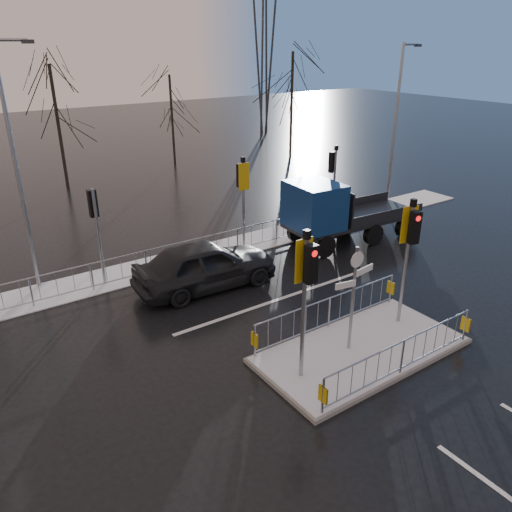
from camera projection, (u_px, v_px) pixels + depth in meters
ground at (361, 352)px, 14.09m from camera, size 120.00×120.00×0.00m
snow_verge at (209, 253)px, 20.57m from camera, size 30.00×2.00×0.04m
lane_markings at (370, 358)px, 13.83m from camera, size 8.00×11.38×0.01m
traffic_island at (361, 340)px, 13.93m from camera, size 6.00×3.04×4.15m
far_kerb_fixtures at (221, 232)px, 19.94m from camera, size 18.00×0.65×3.83m
car_far_lane at (206, 265)px, 17.45m from camera, size 5.18×2.33×1.73m
flatbed_truck at (330, 211)px, 20.86m from camera, size 6.26×2.66×2.84m
tree_far_a at (55, 104)px, 27.71m from camera, size 3.75×3.75×7.08m
tree_far_b at (171, 103)px, 33.65m from camera, size 3.25×3.25×6.14m
tree_far_c at (292, 85)px, 35.17m from camera, size 4.00×4.00×7.55m
street_lamp_right at (396, 123)px, 24.25m from camera, size 1.25×0.18×8.00m
street_lamp_left at (17, 161)px, 16.11m from camera, size 1.25×0.18×8.20m
pylon_wires at (254, 1)px, 41.11m from camera, size 70.00×2.38×19.97m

